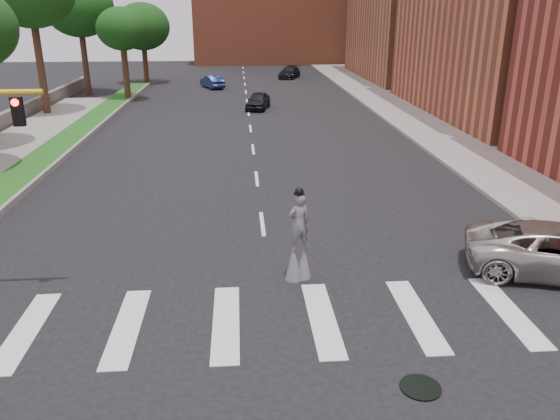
{
  "coord_description": "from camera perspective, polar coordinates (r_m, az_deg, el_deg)",
  "views": [
    {
      "loc": [
        -0.82,
        -11.58,
        7.78
      ],
      "look_at": [
        0.45,
        4.88,
        1.7
      ],
      "focal_mm": 35.0,
      "sensor_mm": 36.0,
      "label": 1
    }
  ],
  "objects": [
    {
      "name": "manhole",
      "position": [
        12.9,
        14.46,
        -17.51
      ],
      "size": [
        0.9,
        0.9,
        0.04
      ],
      "primitive_type": "cylinder",
      "color": "black",
      "rests_on": "ground"
    },
    {
      "name": "tree_7",
      "position": [
        64.01,
        -14.18,
        18.07
      ],
      "size": [
        5.88,
        5.88,
        8.55
      ],
      "color": "#372116",
      "rests_on": "ground"
    },
    {
      "name": "tree_5",
      "position": [
        56.77,
        -20.3,
        19.24
      ],
      "size": [
        6.37,
        6.37,
        10.7
      ],
      "color": "#372116",
      "rests_on": "ground"
    },
    {
      "name": "stilt_performer",
      "position": [
        16.44,
        1.95,
        -3.49
      ],
      "size": [
        0.82,
        0.64,
        2.93
      ],
      "rotation": [
        0.0,
        0.0,
        3.5
      ],
      "color": "#372116",
      "rests_on": "ground"
    },
    {
      "name": "building_backdrop",
      "position": [
        89.84,
        -0.03,
        21.0
      ],
      "size": [
        26.0,
        14.0,
        18.0
      ],
      "primitive_type": "cube",
      "color": "#AE5536",
      "rests_on": "ground"
    },
    {
      "name": "grass_median",
      "position": [
        34.2,
        -22.58,
        5.73
      ],
      "size": [
        2.0,
        60.0,
        0.25
      ],
      "primitive_type": "cube",
      "color": "#195117",
      "rests_on": "ground"
    },
    {
      "name": "median_curb",
      "position": [
        33.89,
        -20.89,
        5.86
      ],
      "size": [
        0.2,
        60.0,
        0.28
      ],
      "primitive_type": "cube",
      "color": "gray",
      "rests_on": "ground"
    },
    {
      "name": "car_mid",
      "position": [
        59.14,
        -7.09,
        13.16
      ],
      "size": [
        2.84,
        4.23,
        1.32
      ],
      "primitive_type": "imported",
      "rotation": [
        0.0,
        0.0,
        3.54
      ],
      "color": "navy",
      "rests_on": "ground"
    },
    {
      "name": "car_near",
      "position": [
        46.02,
        -2.31,
        11.33
      ],
      "size": [
        2.47,
        4.26,
        1.36
      ],
      "primitive_type": "imported",
      "rotation": [
        0.0,
        0.0,
        -0.23
      ],
      "color": "black",
      "rests_on": "ground"
    },
    {
      "name": "ground_plane",
      "position": [
        13.97,
        -0.3,
        -13.62
      ],
      "size": [
        160.0,
        160.0,
        0.0
      ],
      "primitive_type": "plane",
      "color": "black",
      "rests_on": "ground"
    },
    {
      "name": "sidewalk_right",
      "position": [
        39.68,
        15.49,
        8.32
      ],
      "size": [
        5.0,
        90.0,
        0.18
      ],
      "primitive_type": "cube",
      "color": "gray",
      "rests_on": "ground"
    },
    {
      "name": "tree_6",
      "position": [
        51.83,
        -16.21,
        17.65
      ],
      "size": [
        4.35,
        4.35,
        8.06
      ],
      "color": "#372116",
      "rests_on": "ground"
    },
    {
      "name": "car_far",
      "position": [
        67.57,
        1.0,
        14.18
      ],
      "size": [
        3.34,
        4.97,
        1.34
      ],
      "primitive_type": "imported",
      "rotation": [
        0.0,
        0.0,
        -0.35
      ],
      "color": "black",
      "rests_on": "ground"
    }
  ]
}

